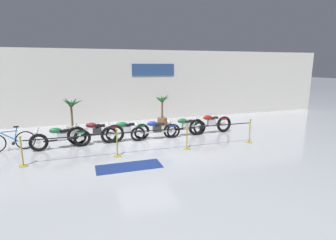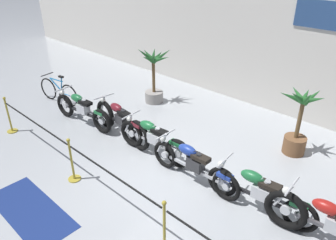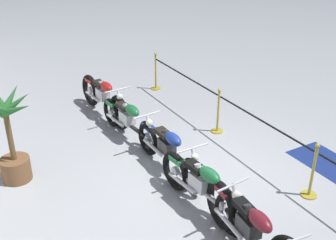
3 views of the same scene
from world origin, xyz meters
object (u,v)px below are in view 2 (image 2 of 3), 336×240
at_px(motorcycle_maroon_1, 121,121).
at_px(motorcycle_green_2, 154,139).
at_px(potted_palm_left_of_row, 298,125).
at_px(potted_palm_right_of_row, 154,78).
at_px(stanchion_mid_left, 72,166).
at_px(motorcycle_green_4, 259,192).
at_px(bicycle, 59,91).
at_px(motorcycle_green_0, 82,110).
at_px(motorcycle_blue_3, 193,164).
at_px(floor_banner, 31,211).
at_px(stanchion_mid_right, 164,233).
at_px(motorcycle_red_5, 333,227).
at_px(stanchion_far_left, 69,151).

distance_m(motorcycle_maroon_1, motorcycle_green_2, 1.26).
distance_m(potted_palm_left_of_row, potted_palm_right_of_row, 4.70).
bearing_deg(stanchion_mid_left, motorcycle_maroon_1, 108.73).
distance_m(motorcycle_green_4, bicycle, 7.31).
xyz_separation_m(motorcycle_green_0, motorcycle_blue_3, (3.99, 0.11, 0.00)).
bearing_deg(floor_banner, motorcycle_green_0, 129.23).
bearing_deg(stanchion_mid_right, motorcycle_green_2, 138.92).
relative_size(motorcycle_green_4, floor_banner, 1.03).
distance_m(motorcycle_green_4, stanchion_mid_left, 3.92).
height_order(potted_palm_right_of_row, stanchion_mid_left, potted_palm_right_of_row).
distance_m(potted_palm_left_of_row, floor_banner, 6.22).
bearing_deg(stanchion_mid_left, motorcycle_green_0, 141.38).
distance_m(motorcycle_maroon_1, motorcycle_blue_3, 2.61).
xyz_separation_m(potted_palm_right_of_row, stanchion_mid_left, (1.64, -4.12, -0.47)).
height_order(motorcycle_green_0, motorcycle_green_2, motorcycle_green_2).
relative_size(bicycle, stanchion_mid_right, 1.65).
height_order(motorcycle_red_5, stanchion_mid_left, stanchion_mid_left).
distance_m(motorcycle_green_0, stanchion_mid_left, 2.60).
relative_size(motorcycle_green_2, potted_palm_right_of_row, 1.16).
bearing_deg(motorcycle_red_5, motorcycle_green_2, -179.53).
bearing_deg(bicycle, motorcycle_blue_3, -2.06).
bearing_deg(motorcycle_green_4, stanchion_mid_left, -151.35).
relative_size(motorcycle_green_0, stanchion_far_left, 0.26).
distance_m(motorcycle_green_2, motorcycle_green_4, 2.82).
distance_m(motorcycle_green_4, floor_banner, 4.43).
relative_size(motorcycle_green_2, motorcycle_blue_3, 0.94).
xyz_separation_m(potted_palm_left_of_row, stanchion_mid_right, (-0.30, -4.34, -0.42)).
bearing_deg(potted_palm_left_of_row, motorcycle_maroon_1, -146.61).
bearing_deg(bicycle, potted_palm_right_of_row, 44.28).
height_order(motorcycle_blue_3, floor_banner, motorcycle_blue_3).
xyz_separation_m(stanchion_far_left, floor_banner, (0.29, -1.14, -0.72)).
bearing_deg(bicycle, motorcycle_green_2, -0.99).
distance_m(motorcycle_maroon_1, stanchion_mid_left, 2.01).
height_order(motorcycle_green_2, motorcycle_red_5, motorcycle_red_5).
height_order(motorcycle_green_0, motorcycle_maroon_1, motorcycle_maroon_1).
height_order(motorcycle_green_2, stanchion_mid_left, stanchion_mid_left).
relative_size(motorcycle_green_0, motorcycle_green_4, 1.04).
bearing_deg(floor_banner, bicycle, 142.95).
relative_size(potted_palm_right_of_row, floor_banner, 0.88).
height_order(potted_palm_right_of_row, stanchion_mid_right, potted_palm_right_of_row).
distance_m(motorcycle_green_2, floor_banner, 3.06).
bearing_deg(motorcycle_green_4, motorcycle_red_5, 1.01).
bearing_deg(motorcycle_green_2, floor_banner, -97.40).
bearing_deg(stanchion_mid_right, stanchion_far_left, 180.00).
bearing_deg(potted_palm_right_of_row, stanchion_mid_right, -43.15).
bearing_deg(bicycle, motorcycle_green_0, -9.94).
height_order(motorcycle_maroon_1, stanchion_far_left, stanchion_far_left).
height_order(motorcycle_maroon_1, stanchion_mid_left, stanchion_mid_left).
bearing_deg(motorcycle_maroon_1, bicycle, 179.21).
distance_m(motorcycle_green_2, stanchion_far_left, 2.00).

